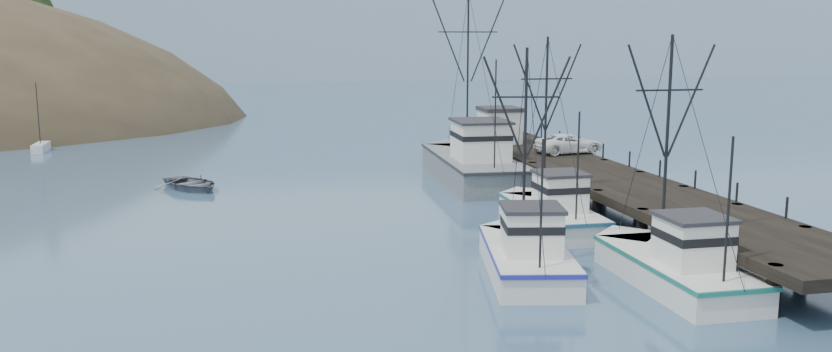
{
  "coord_description": "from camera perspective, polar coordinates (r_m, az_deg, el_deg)",
  "views": [
    {
      "loc": [
        -8.02,
        -29.24,
        10.37
      ],
      "look_at": [
        2.03,
        14.77,
        2.5
      ],
      "focal_mm": 35.0,
      "sensor_mm": 36.0,
      "label": 1
    }
  ],
  "objects": [
    {
      "name": "ground",
      "position": [
        32.04,
        2.37,
        -9.0
      ],
      "size": [
        400.0,
        400.0,
        0.0
      ],
      "primitive_type": "plane",
      "color": "#324F70",
      "rests_on": "ground"
    },
    {
      "name": "pier",
      "position": [
        51.06,
        12.9,
        -0.15
      ],
      "size": [
        6.0,
        44.0,
        2.0
      ],
      "color": "black",
      "rests_on": "ground"
    },
    {
      "name": "distant_ridge",
      "position": [
        200.32,
        -7.74,
        6.83
      ],
      "size": [
        360.0,
        40.0,
        26.0
      ],
      "primitive_type": "cube",
      "color": "#9EB2C6",
      "rests_on": "ground"
    },
    {
      "name": "distant_ridge_far",
      "position": [
        216.86,
        -21.47,
        6.47
      ],
      "size": [
        180.0,
        25.0,
        18.0
      ],
      "primitive_type": "cube",
      "color": "silver",
      "rests_on": "ground"
    },
    {
      "name": "moored_sailboats",
      "position": [
        87.25,
        -27.24,
        2.19
      ],
      "size": [
        20.76,
        19.76,
        6.35
      ],
      "color": "silver",
      "rests_on": "ground"
    },
    {
      "name": "trawler_near",
      "position": [
        35.87,
        17.58,
        -6.03
      ],
      "size": [
        3.53,
        10.45,
        10.75
      ],
      "color": "silver",
      "rests_on": "ground"
    },
    {
      "name": "trawler_mid",
      "position": [
        36.27,
        7.72,
        -5.47
      ],
      "size": [
        5.04,
        10.19,
        10.19
      ],
      "color": "silver",
      "rests_on": "ground"
    },
    {
      "name": "trawler_far",
      "position": [
        44.81,
        9.37,
        -2.55
      ],
      "size": [
        3.46,
        10.22,
        10.63
      ],
      "color": "silver",
      "rests_on": "ground"
    },
    {
      "name": "work_vessel",
      "position": [
        58.69,
        3.97,
        0.91
      ],
      "size": [
        5.64,
        16.76,
        13.85
      ],
      "color": "slate",
      "rests_on": "ground"
    },
    {
      "name": "pier_shed",
      "position": [
        64.13,
        5.89,
        3.62
      ],
      "size": [
        3.0,
        3.2,
        2.8
      ],
      "color": "silver",
      "rests_on": "pier"
    },
    {
      "name": "pickup_truck",
      "position": [
        59.13,
        10.7,
        2.26
      ],
      "size": [
        5.31,
        2.99,
        1.4
      ],
      "primitive_type": "imported",
      "rotation": [
        0.0,
        0.0,
        1.71
      ],
      "color": "white",
      "rests_on": "pier"
    },
    {
      "name": "motorboat",
      "position": [
        57.29,
        -15.48,
        -0.9
      ],
      "size": [
        6.1,
        6.58,
        1.11
      ],
      "primitive_type": "imported",
      "rotation": [
        0.0,
        0.0,
        0.56
      ],
      "color": "slate",
      "rests_on": "ground"
    }
  ]
}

